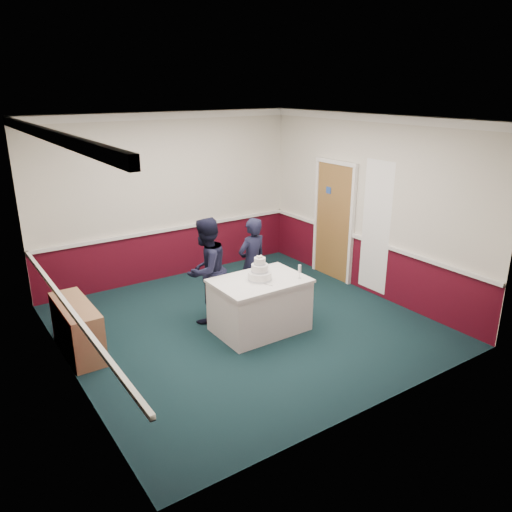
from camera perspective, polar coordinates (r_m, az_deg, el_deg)
ground at (r=7.58m, az=-1.29°, el=-7.87°), size 5.00×5.00×0.00m
room_shell at (r=7.47m, az=-3.46°, el=7.69°), size 5.00×5.00×3.00m
sideboard at (r=7.12m, az=-19.73°, el=-7.78°), size 0.41×1.20×0.70m
cake_table at (r=7.28m, az=0.42°, el=-5.56°), size 1.32×0.92×0.79m
wedding_cake at (r=7.08m, az=0.43°, el=-1.89°), size 0.35×0.35×0.36m
cake_knife at (r=6.95m, az=1.16°, el=-3.25°), size 0.09×0.21×0.00m
champagne_flute at (r=7.15m, az=5.02°, el=-1.53°), size 0.05×0.05×0.21m
person_man at (r=7.47m, az=-5.71°, el=-1.64°), size 0.96×0.88×1.61m
person_woman at (r=7.93m, az=-0.45°, el=-0.81°), size 0.58×0.42×1.48m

